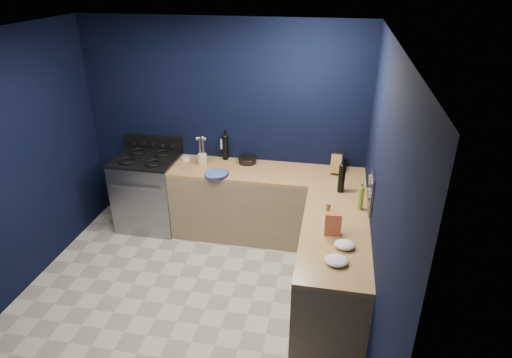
% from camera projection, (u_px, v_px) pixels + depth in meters
% --- Properties ---
extents(floor, '(3.50, 3.50, 0.02)m').
position_uv_depth(floor, '(184.00, 307.00, 4.41)').
color(floor, beige).
rests_on(floor, ground).
extents(ceiling, '(3.50, 3.50, 0.02)m').
position_uv_depth(ceiling, '(159.00, 38.00, 3.25)').
color(ceiling, silver).
rests_on(ceiling, ground).
extents(wall_back, '(3.50, 0.02, 2.60)m').
position_uv_depth(wall_back, '(224.00, 127.00, 5.38)').
color(wall_back, black).
rests_on(wall_back, ground).
extents(wall_right, '(0.02, 3.50, 2.60)m').
position_uv_depth(wall_right, '(379.00, 211.00, 3.54)').
color(wall_right, black).
rests_on(wall_right, ground).
extents(wall_front, '(3.50, 0.02, 2.60)m').
position_uv_depth(wall_front, '(55.00, 347.00, 2.28)').
color(wall_front, black).
rests_on(wall_front, ground).
extents(cab_back, '(2.30, 0.63, 0.86)m').
position_uv_depth(cab_back, '(267.00, 205.00, 5.38)').
color(cab_back, '#897252').
rests_on(cab_back, floor).
extents(top_back, '(2.30, 0.63, 0.04)m').
position_uv_depth(top_back, '(267.00, 173.00, 5.18)').
color(top_back, brown).
rests_on(top_back, cab_back).
extents(cab_right, '(0.63, 1.67, 0.86)m').
position_uv_depth(cab_right, '(332.00, 271.00, 4.23)').
color(cab_right, '#897252').
rests_on(cab_right, floor).
extents(top_right, '(0.63, 1.67, 0.04)m').
position_uv_depth(top_right, '(335.00, 232.00, 4.03)').
color(top_right, brown).
rests_on(top_right, cab_right).
extents(gas_range, '(0.76, 0.66, 0.92)m').
position_uv_depth(gas_range, '(149.00, 193.00, 5.61)').
color(gas_range, gray).
rests_on(gas_range, floor).
extents(oven_door, '(0.59, 0.02, 0.42)m').
position_uv_depth(oven_door, '(139.00, 206.00, 5.33)').
color(oven_door, black).
rests_on(oven_door, gas_range).
extents(cooktop, '(0.76, 0.66, 0.03)m').
position_uv_depth(cooktop, '(145.00, 159.00, 5.40)').
color(cooktop, black).
rests_on(cooktop, gas_range).
extents(backguard, '(0.76, 0.06, 0.20)m').
position_uv_depth(backguard, '(154.00, 143.00, 5.62)').
color(backguard, black).
rests_on(backguard, gas_range).
extents(spice_panel, '(0.02, 0.28, 0.38)m').
position_uv_depth(spice_panel, '(371.00, 193.00, 4.08)').
color(spice_panel, gray).
rests_on(spice_panel, wall_right).
extents(wall_outlet, '(0.09, 0.02, 0.13)m').
position_uv_depth(wall_outlet, '(224.00, 144.00, 5.46)').
color(wall_outlet, white).
rests_on(wall_outlet, wall_back).
extents(plate_stack, '(0.34, 0.34, 0.03)m').
position_uv_depth(plate_stack, '(216.00, 174.00, 5.05)').
color(plate_stack, '#334F96').
rests_on(plate_stack, top_back).
extents(ramekin, '(0.13, 0.13, 0.04)m').
position_uv_depth(ramekin, '(186.00, 159.00, 5.45)').
color(ramekin, white).
rests_on(ramekin, top_back).
extents(utensil_crock, '(0.14, 0.14, 0.13)m').
position_uv_depth(utensil_crock, '(202.00, 159.00, 5.32)').
color(utensil_crock, beige).
rests_on(utensil_crock, top_back).
extents(wine_bottle_back, '(0.09, 0.09, 0.30)m').
position_uv_depth(wine_bottle_back, '(225.00, 148.00, 5.43)').
color(wine_bottle_back, black).
rests_on(wine_bottle_back, top_back).
extents(lemon_basket, '(0.28, 0.28, 0.08)m').
position_uv_depth(lemon_basket, '(247.00, 160.00, 5.37)').
color(lemon_basket, black).
rests_on(lemon_basket, top_back).
extents(knife_block, '(0.15, 0.27, 0.27)m').
position_uv_depth(knife_block, '(337.00, 163.00, 5.11)').
color(knife_block, brown).
rests_on(knife_block, top_back).
extents(wine_bottle_right, '(0.08, 0.08, 0.30)m').
position_uv_depth(wine_bottle_right, '(341.00, 179.00, 4.64)').
color(wine_bottle_right, black).
rests_on(wine_bottle_right, top_right).
extents(oil_bottle, '(0.06, 0.06, 0.25)m').
position_uv_depth(oil_bottle, '(361.00, 198.00, 4.31)').
color(oil_bottle, '#82AF29').
rests_on(oil_bottle, top_right).
extents(spice_jar_near, '(0.06, 0.06, 0.10)m').
position_uv_depth(spice_jar_near, '(328.00, 208.00, 4.28)').
color(spice_jar_near, olive).
rests_on(spice_jar_near, top_right).
extents(spice_jar_far, '(0.06, 0.06, 0.09)m').
position_uv_depth(spice_jar_far, '(331.00, 220.00, 4.10)').
color(spice_jar_far, olive).
rests_on(spice_jar_far, top_right).
extents(crouton_bag, '(0.15, 0.08, 0.22)m').
position_uv_depth(crouton_bag, '(333.00, 224.00, 3.91)').
color(crouton_bag, '#B22941').
rests_on(crouton_bag, top_right).
extents(towel_front, '(0.21, 0.19, 0.06)m').
position_uv_depth(towel_front, '(345.00, 245.00, 3.75)').
color(towel_front, white).
rests_on(towel_front, top_right).
extents(towel_end, '(0.23, 0.21, 0.06)m').
position_uv_depth(towel_end, '(336.00, 260.00, 3.56)').
color(towel_end, white).
rests_on(towel_end, top_right).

